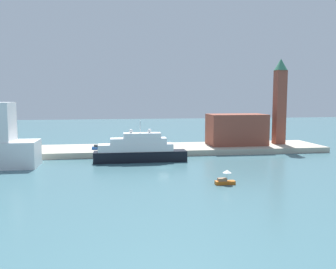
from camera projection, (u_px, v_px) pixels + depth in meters
The scene contains 9 objects.
ground at pixel (164, 168), 89.05m from camera, with size 400.00×400.00×0.00m, color #3D6670.
quay_dock at pixel (153, 149), 114.23m from camera, with size 110.00×19.39×1.70m, color #B7AD99.
large_yacht at pixel (139, 150), 97.12m from camera, with size 25.01×4.80×11.08m.
small_motorboat at pixel (225, 179), 71.89m from camera, with size 3.99×1.79×2.97m.
harbor_building at pixel (236, 129), 118.44m from camera, with size 18.54×10.54×10.13m, color brown.
bell_tower at pixel (280, 99), 119.92m from camera, with size 4.43×4.43×28.35m.
parked_car at pixel (98, 147), 108.33m from camera, with size 3.97×1.75×1.39m.
person_figure at pixel (116, 146), 109.07m from camera, with size 0.36×0.36×1.70m.
mooring_bollard at pixel (153, 149), 105.86m from camera, with size 0.52×0.52×0.73m, color black.
Camera 1 is at (-12.02, -86.89, 17.47)m, focal length 38.40 mm.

